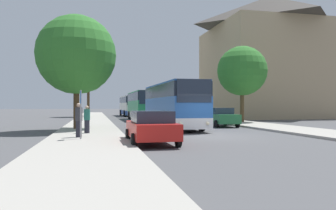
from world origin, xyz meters
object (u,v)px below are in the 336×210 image
object	(u,v)px
bus_middle	(142,105)
pedestrian_waiting_far	(79,120)
parked_car_left_curb	(151,127)
tree_left_far	(88,75)
bus_front	(173,105)
bus_rear	(130,105)
tree_right_near	(242,71)
parked_car_right_near	(221,117)
pedestrian_waiting_near	(87,119)
bus_stop_sign	(81,109)
tree_left_near	(76,55)

from	to	relation	value
bus_middle	pedestrian_waiting_far	size ratio (longest dim) A/B	6.42
parked_car_left_curb	tree_left_far	size ratio (longest dim) A/B	0.48
bus_front	bus_rear	distance (m)	29.24
bus_middle	tree_right_near	bearing A→B (deg)	-47.45
bus_front	tree_left_far	xyz separation A→B (m)	(-6.88, 26.86, 4.57)
parked_car_right_near	pedestrian_waiting_far	distance (m)	13.84
bus_middle	pedestrian_waiting_near	distance (m)	20.61
bus_middle	bus_stop_sign	distance (m)	23.87
tree_right_near	tree_left_far	bearing A→B (deg)	125.01
parked_car_left_curb	tree_right_near	bearing A→B (deg)	52.62
bus_front	tree_left_near	distance (m)	8.06
parked_car_right_near	tree_right_near	world-z (taller)	tree_right_near
parked_car_left_curb	pedestrian_waiting_near	size ratio (longest dim) A/B	2.64
bus_rear	pedestrian_waiting_far	bearing A→B (deg)	-100.85
tree_left_near	bus_stop_sign	bearing A→B (deg)	-85.38
bus_rear	tree_right_near	xyz separation A→B (m)	(8.50, -24.06, 3.43)
bus_middle	pedestrian_waiting_far	bearing A→B (deg)	-106.11
tree_left_far	tree_right_near	world-z (taller)	tree_left_far
pedestrian_waiting_near	tree_right_near	xyz separation A→B (m)	(14.68, 10.26, 4.22)
parked_car_right_near	pedestrian_waiting_far	bearing A→B (deg)	36.82
tree_right_near	parked_car_right_near	bearing A→B (deg)	-132.42
bus_stop_sign	pedestrian_waiting_far	xyz separation A→B (m)	(-0.13, 0.95, -0.59)
bus_front	parked_car_left_curb	distance (m)	10.59
parked_car_right_near	tree_left_far	xyz separation A→B (m)	(-11.21, 26.02, 5.59)
bus_front	bus_middle	xyz separation A→B (m)	(-0.31, 14.60, -0.02)
bus_middle	tree_left_near	distance (m)	17.56
bus_front	pedestrian_waiting_near	xyz separation A→B (m)	(-6.38, -5.07, -0.87)
pedestrian_waiting_near	tree_left_near	bearing A→B (deg)	-10.78
pedestrian_waiting_far	tree_left_near	size ratio (longest dim) A/B	0.22
pedestrian_waiting_far	tree_left_near	xyz separation A→B (m)	(-0.45, 6.29, 4.26)
bus_stop_sign	tree_left_near	size ratio (longest dim) A/B	0.30
parked_car_right_near	pedestrian_waiting_near	distance (m)	12.24
parked_car_right_near	tree_left_near	xyz separation A→B (m)	(-11.51, -2.02, 4.49)
bus_front	pedestrian_waiting_far	distance (m)	10.09
pedestrian_waiting_near	parked_car_right_near	bearing A→B (deg)	-83.51
bus_stop_sign	tree_left_far	xyz separation A→B (m)	(-0.29, 35.29, 4.77)
parked_car_left_curb	tree_left_near	world-z (taller)	tree_left_near
bus_rear	bus_front	bearing A→B (deg)	-90.38
tree_left_far	tree_right_near	distance (m)	26.49
bus_middle	tree_right_near	world-z (taller)	tree_right_near
parked_car_right_near	bus_stop_sign	xyz separation A→B (m)	(-10.93, -9.27, 0.81)
pedestrian_waiting_far	tree_right_near	size ratio (longest dim) A/B	0.23
bus_middle	tree_right_near	size ratio (longest dim) A/B	1.49
tree_left_near	tree_left_far	xyz separation A→B (m)	(0.30, 28.05, 1.10)
parked_car_left_curb	pedestrian_waiting_near	world-z (taller)	pedestrian_waiting_near
parked_car_left_curb	pedestrian_waiting_far	world-z (taller)	pedestrian_waiting_far
bus_rear	tree_right_near	distance (m)	25.74
parked_car_left_curb	pedestrian_waiting_near	bearing A→B (deg)	121.60
parked_car_left_curb	parked_car_right_near	world-z (taller)	parked_car_right_near
pedestrian_waiting_far	tree_left_far	bearing A→B (deg)	166.38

